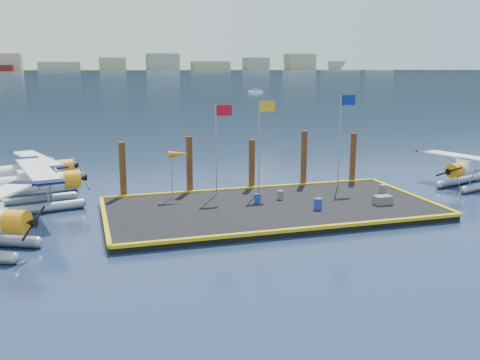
# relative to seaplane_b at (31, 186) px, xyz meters

# --- Properties ---
(ground) EXTENTS (4000.00, 4000.00, 0.00)m
(ground) POSITION_rel_seaplane_b_xyz_m (14.20, -4.88, -1.52)
(ground) COLOR navy
(ground) RESTS_ON ground
(dock) EXTENTS (20.00, 10.00, 0.40)m
(dock) POSITION_rel_seaplane_b_xyz_m (14.20, -4.88, -1.32)
(dock) COLOR black
(dock) RESTS_ON ground
(dock_bumpers) EXTENTS (20.25, 10.25, 0.18)m
(dock_bumpers) POSITION_rel_seaplane_b_xyz_m (14.20, -4.88, -1.03)
(dock_bumpers) COLOR gold
(dock_bumpers) RESTS_ON dock
(far_backdrop) EXTENTS (3050.00, 2050.00, 810.00)m
(far_backdrop) POSITION_rel_seaplane_b_xyz_m (254.11, 1732.64, 7.93)
(far_backdrop) COLOR black
(far_backdrop) RESTS_ON ground
(seaplane_b) EXTENTS (9.06, 9.84, 3.49)m
(seaplane_b) POSITION_rel_seaplane_b_xyz_m (0.00, 0.00, 0.00)
(seaplane_b) COLOR #92999F
(seaplane_b) RESTS_ON ground
(seaplane_c) EXTENTS (8.71, 9.27, 3.33)m
(seaplane_c) POSITION_rel_seaplane_b_xyz_m (-0.31, 4.78, -0.07)
(seaplane_c) COLOR #92999F
(seaplane_c) RESTS_ON ground
(seaplane_d) EXTENTS (8.07, 8.61, 3.09)m
(seaplane_d) POSITION_rel_seaplane_b_xyz_m (30.97, -2.53, -0.17)
(seaplane_d) COLOR #92999F
(seaplane_d) RESTS_ON ground
(drum_0) EXTENTS (0.42, 0.42, 0.59)m
(drum_0) POSITION_rel_seaplane_b_xyz_m (13.65, -3.93, -0.83)
(drum_0) COLOR #1C359C
(drum_0) RESTS_ON dock
(drum_1) EXTENTS (0.49, 0.49, 0.68)m
(drum_1) POSITION_rel_seaplane_b_xyz_m (16.67, -6.45, -0.78)
(drum_1) COLOR #1C359C
(drum_1) RESTS_ON dock
(drum_4) EXTENTS (0.43, 0.43, 0.61)m
(drum_4) POSITION_rel_seaplane_b_xyz_m (22.56, -3.98, -0.81)
(drum_4) COLOR #5D5D63
(drum_4) RESTS_ON dock
(drum_5) EXTENTS (0.41, 0.41, 0.57)m
(drum_5) POSITION_rel_seaplane_b_xyz_m (15.39, -3.45, -0.83)
(drum_5) COLOR #5D5D63
(drum_5) RESTS_ON dock
(crate) EXTENTS (1.06, 0.71, 0.53)m
(crate) POSITION_rel_seaplane_b_xyz_m (21.09, -6.46, -0.85)
(crate) COLOR #5D5D63
(crate) RESTS_ON dock
(flagpole_red) EXTENTS (1.14, 0.08, 6.00)m
(flagpole_red) POSITION_rel_seaplane_b_xyz_m (11.90, -1.08, 2.88)
(flagpole_red) COLOR gray
(flagpole_red) RESTS_ON dock
(flagpole_yellow) EXTENTS (1.14, 0.08, 6.20)m
(flagpole_yellow) POSITION_rel_seaplane_b_xyz_m (14.90, -1.08, 2.99)
(flagpole_yellow) COLOR gray
(flagpole_yellow) RESTS_ON dock
(flagpole_blue) EXTENTS (1.14, 0.08, 6.50)m
(flagpole_blue) POSITION_rel_seaplane_b_xyz_m (20.89, -1.08, 3.17)
(flagpole_blue) COLOR gray
(flagpole_blue) RESTS_ON dock
(windsock) EXTENTS (1.40, 0.44, 3.12)m
(windsock) POSITION_rel_seaplane_b_xyz_m (9.17, -1.08, 1.71)
(windsock) COLOR gray
(windsock) RESTS_ON dock
(piling_0) EXTENTS (0.44, 0.44, 4.00)m
(piling_0) POSITION_rel_seaplane_b_xyz_m (5.70, 0.52, 0.48)
(piling_0) COLOR #3F2112
(piling_0) RESTS_ON ground
(piling_1) EXTENTS (0.44, 0.44, 4.20)m
(piling_1) POSITION_rel_seaplane_b_xyz_m (10.20, 0.52, 0.58)
(piling_1) COLOR #3F2112
(piling_1) RESTS_ON ground
(piling_2) EXTENTS (0.44, 0.44, 3.80)m
(piling_2) POSITION_rel_seaplane_b_xyz_m (14.70, 0.52, 0.38)
(piling_2) COLOR #3F2112
(piling_2) RESTS_ON ground
(piling_3) EXTENTS (0.44, 0.44, 4.30)m
(piling_3) POSITION_rel_seaplane_b_xyz_m (18.70, 0.52, 0.63)
(piling_3) COLOR #3F2112
(piling_3) RESTS_ON ground
(piling_4) EXTENTS (0.44, 0.44, 4.00)m
(piling_4) POSITION_rel_seaplane_b_xyz_m (22.70, 0.52, 0.48)
(piling_4) COLOR #3F2112
(piling_4) RESTS_ON ground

